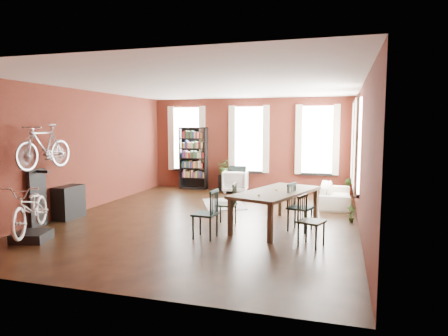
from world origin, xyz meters
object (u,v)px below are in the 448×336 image
at_px(bike_trainer, 32,236).
at_px(dining_chair_a, 205,214).
at_px(bicycle_floor, 30,186).
at_px(dining_table, 276,209).
at_px(dining_chair_b, 226,204).
at_px(plant_stand, 224,182).
at_px(dining_chair_c, 311,221).
at_px(dining_chair_d, 300,208).
at_px(cream_sofa, 336,191).
at_px(white_armchair, 235,180).
at_px(bookshelf, 193,158).
at_px(console_table, 69,202).

bearing_deg(bike_trainer, dining_chair_a, 20.02).
bearing_deg(bicycle_floor, dining_table, 4.74).
height_order(dining_chair_b, plant_stand, dining_chair_b).
distance_m(dining_chair_c, dining_chair_d, 1.11).
bearing_deg(cream_sofa, dining_table, 157.52).
bearing_deg(dining_chair_b, dining_chair_d, 84.33).
relative_size(white_armchair, bicycle_floor, 0.45).
relative_size(bookshelf, white_armchair, 2.69).
bearing_deg(dining_table, bicycle_floor, -132.73).
bearing_deg(dining_chair_d, console_table, 110.97).
bearing_deg(console_table, dining_chair_a, -10.42).
bearing_deg(dining_chair_a, plant_stand, -163.95).
bearing_deg(dining_chair_d, dining_chair_b, 105.51).
height_order(dining_chair_d, console_table, dining_chair_d).
bearing_deg(bicycle_floor, bike_trainer, 144.76).
relative_size(dining_chair_d, plant_stand, 1.79).
xyz_separation_m(dining_chair_d, bicycle_floor, (-4.96, -2.28, 0.59)).
xyz_separation_m(dining_chair_d, white_armchair, (-2.61, 4.44, -0.10)).
relative_size(cream_sofa, bicycle_floor, 1.14).
relative_size(dining_chair_d, bookshelf, 0.46).
bearing_deg(white_armchair, bookshelf, -18.06).
relative_size(dining_table, plant_stand, 4.29).
relative_size(dining_chair_d, white_armchair, 1.24).
bearing_deg(console_table, bike_trainer, -73.32).
height_order(dining_chair_c, bike_trainer, dining_chair_c).
distance_m(plant_stand, bicycle_floor, 7.28).
distance_m(dining_chair_c, white_armchair, 6.23).
bearing_deg(dining_chair_c, console_table, 103.84).
xyz_separation_m(dining_chair_c, white_armchair, (-2.92, 5.50, -0.06)).
distance_m(dining_table, dining_chair_b, 1.13).
height_order(white_armchair, cream_sofa, white_armchair).
relative_size(dining_table, console_table, 3.03).
height_order(cream_sofa, plant_stand, cream_sofa).
bearing_deg(bookshelf, bicycle_floor, -95.64).
relative_size(dining_table, cream_sofa, 1.17).
height_order(bike_trainer, bicycle_floor, bicycle_floor).
xyz_separation_m(bookshelf, bicycle_floor, (-0.70, -7.07, -0.00)).
relative_size(dining_table, dining_chair_a, 2.46).
bearing_deg(cream_sofa, white_armchair, 67.70).
relative_size(dining_table, bookshelf, 1.10).
bearing_deg(dining_chair_d, bicycle_floor, 131.40).
bearing_deg(white_armchair, dining_chair_a, 92.34).
relative_size(console_table, bicycle_floor, 0.44).
xyz_separation_m(dining_chair_c, bookshelf, (-4.57, 5.84, 0.63)).
height_order(bike_trainer, console_table, console_table).
xyz_separation_m(dining_chair_b, bicycle_floor, (-3.30, -2.31, 0.62)).
distance_m(dining_chair_a, bicycle_floor, 3.44).
relative_size(dining_chair_c, cream_sofa, 0.46).
bearing_deg(white_armchair, bicycle_floor, 64.53).
bearing_deg(plant_stand, dining_table, -60.74).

